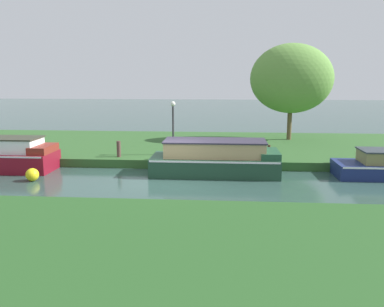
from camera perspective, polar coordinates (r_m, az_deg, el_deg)
ground_plane at (r=17.00m, az=-3.40°, el=-3.69°), size 120.00×120.00×0.00m
riverbank_far at (r=23.76m, az=-1.10°, el=0.96°), size 72.00×10.00×0.40m
riverbank_near at (r=8.65m, az=-11.97°, el=-17.22°), size 72.00×10.00×0.40m
forest_narrowboat at (r=17.87m, az=3.38°, el=-0.77°), size 5.49×2.22×1.51m
willow_tree_left at (r=25.47m, az=13.69°, el=10.08°), size 4.92×3.30×5.74m
lamp_post at (r=20.08m, az=-2.65°, el=4.56°), size 0.24×0.24×2.63m
mooring_post_near at (r=19.45m, az=10.64°, el=0.20°), size 0.13×0.13×0.67m
mooring_post_far at (r=19.97m, az=-10.15°, el=0.62°), size 0.19×0.19×0.76m
channel_buoy at (r=17.96m, az=-21.32°, el=-2.76°), size 0.53×0.53×0.53m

